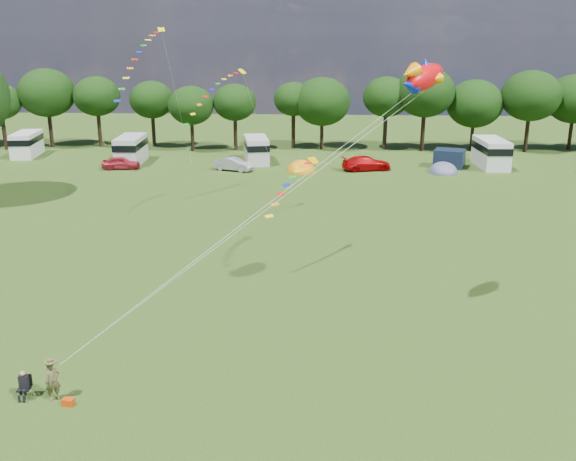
# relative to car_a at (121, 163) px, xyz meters

# --- Properties ---
(ground_plane) EXTENTS (180.00, 180.00, 0.00)m
(ground_plane) POSITION_rel_car_a_xyz_m (20.02, -42.07, -0.69)
(ground_plane) COLOR black
(ground_plane) RESTS_ON ground
(tree_line) EXTENTS (102.98, 10.98, 10.27)m
(tree_line) POSITION_rel_car_a_xyz_m (25.32, 12.92, 5.66)
(tree_line) COLOR black
(tree_line) RESTS_ON ground
(car_a) EXTENTS (4.27, 2.02, 1.38)m
(car_a) POSITION_rel_car_a_xyz_m (0.00, 0.00, 0.00)
(car_a) COLOR maroon
(car_a) RESTS_ON ground
(car_b) EXTENTS (4.24, 2.75, 1.40)m
(car_b) POSITION_rel_car_a_xyz_m (12.30, -0.12, 0.01)
(car_b) COLOR gray
(car_b) RESTS_ON ground
(car_c) EXTENTS (5.47, 3.33, 1.53)m
(car_c) POSITION_rel_car_a_xyz_m (26.60, 0.87, 0.08)
(car_c) COLOR #B10508
(car_c) RESTS_ON ground
(campervan_a) EXTENTS (3.28, 6.12, 2.86)m
(campervan_a) POSITION_rel_car_a_xyz_m (-13.51, 6.84, 0.85)
(campervan_a) COLOR silver
(campervan_a) RESTS_ON ground
(campervan_b) EXTENTS (2.94, 6.31, 3.03)m
(campervan_b) POSITION_rel_car_a_xyz_m (0.14, 3.42, 0.94)
(campervan_b) COLOR #B5B5B7
(campervan_b) RESTS_ON ground
(campervan_c) EXTENTS (3.54, 6.21, 2.87)m
(campervan_c) POSITION_rel_car_a_xyz_m (14.31, 4.60, 0.85)
(campervan_c) COLOR #BABABC
(campervan_c) RESTS_ON ground
(campervan_d) EXTENTS (3.05, 6.47, 3.10)m
(campervan_d) POSITION_rel_car_a_xyz_m (40.38, 3.34, 0.98)
(campervan_d) COLOR silver
(campervan_d) RESTS_ON ground
(tent_orange) EXTENTS (3.09, 3.39, 2.42)m
(tent_orange) POSITION_rel_car_a_xyz_m (19.60, -0.14, -0.67)
(tent_orange) COLOR orange
(tent_orange) RESTS_ON ground
(tent_greyblue) EXTENTS (3.12, 3.42, 2.32)m
(tent_greyblue) POSITION_rel_car_a_xyz_m (34.67, -0.07, -0.67)
(tent_greyblue) COLOR #515970
(tent_greyblue) RESTS_ON ground
(awning_navy) EXTENTS (3.81, 3.44, 1.98)m
(awning_navy) POSITION_rel_car_a_xyz_m (35.80, 2.87, 0.30)
(awning_navy) COLOR black
(awning_navy) RESTS_ON ground
(kite_flyer) EXTENTS (0.75, 0.70, 1.71)m
(kite_flyer) POSITION_rel_car_a_xyz_m (11.00, -45.05, 0.17)
(kite_flyer) COLOR brown
(kite_flyer) RESTS_ON ground
(camp_chair) EXTENTS (0.55, 0.55, 1.24)m
(camp_chair) POSITION_rel_car_a_xyz_m (9.75, -44.96, 0.05)
(camp_chair) COLOR #99999E
(camp_chair) RESTS_ON ground
(kite_bag) EXTENTS (0.45, 0.33, 0.30)m
(kite_bag) POSITION_rel_car_a_xyz_m (11.73, -45.45, -0.54)
(kite_bag) COLOR #CF3705
(kite_bag) RESTS_ON ground
(fish_kite) EXTENTS (2.89, 3.17, 1.82)m
(fish_kite) POSITION_rel_car_a_xyz_m (26.47, -36.17, 11.67)
(fish_kite) COLOR red
(fish_kite) RESTS_ON ground
(streamer_kite_a) EXTENTS (3.32, 5.44, 5.75)m
(streamer_kite_a) POSITION_rel_car_a_xyz_m (6.84, -13.25, 12.02)
(streamer_kite_a) COLOR #FFF500
(streamer_kite_a) RESTS_ON ground
(streamer_kite_b) EXTENTS (4.18, 4.68, 3.79)m
(streamer_kite_b) POSITION_rel_car_a_xyz_m (14.05, -18.86, 9.68)
(streamer_kite_b) COLOR #EAF301
(streamer_kite_b) RESTS_ON ground
(streamer_kite_c) EXTENTS (3.18, 4.95, 2.80)m
(streamer_kite_c) POSITION_rel_car_a_xyz_m (20.22, -28.49, 5.02)
(streamer_kite_c) COLOR #DDA200
(streamer_kite_c) RESTS_ON ground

